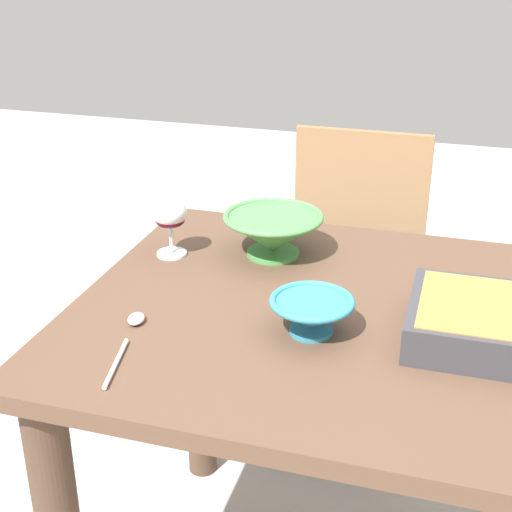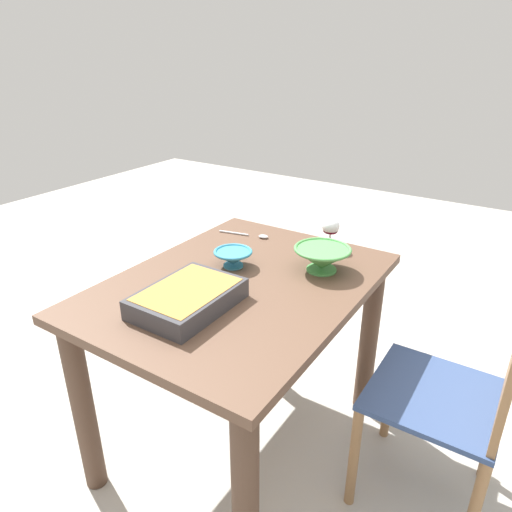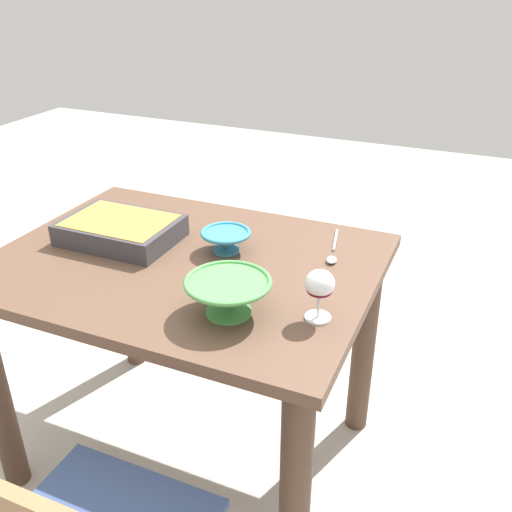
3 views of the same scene
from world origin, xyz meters
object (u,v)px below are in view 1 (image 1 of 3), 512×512
at_px(chair, 350,268).
at_px(serving_spoon, 130,332).
at_px(dining_table, 365,385).
at_px(wine_glass, 170,216).
at_px(casserole_dish, 512,325).
at_px(small_bowl, 273,232).
at_px(mixing_bowl, 312,313).

height_order(chair, serving_spoon, chair).
xyz_separation_m(dining_table, wine_glass, (0.45, -0.14, 0.24)).
relative_size(casserole_dish, serving_spoon, 1.47).
bearing_deg(dining_table, small_bowl, -40.47).
relative_size(mixing_bowl, serving_spoon, 0.64).
distance_m(wine_glass, serving_spoon, 0.36).
distance_m(chair, small_bowl, 0.66).
relative_size(dining_table, small_bowl, 5.13).
xyz_separation_m(casserole_dish, small_bowl, (0.49, -0.24, 0.01)).
height_order(mixing_bowl, small_bowl, small_bowl).
bearing_deg(wine_glass, small_bowl, -163.00).
xyz_separation_m(dining_table, casserole_dish, (-0.24, 0.03, 0.19)).
relative_size(chair, serving_spoon, 3.69).
relative_size(dining_table, mixing_bowl, 7.37).
bearing_deg(serving_spoon, wine_glass, -79.41).
xyz_separation_m(mixing_bowl, small_bowl, (0.15, -0.30, 0.01)).
relative_size(mixing_bowl, small_bowl, 0.70).
distance_m(dining_table, mixing_bowl, 0.23).
bearing_deg(casserole_dish, dining_table, -8.07).
height_order(mixing_bowl, serving_spoon, mixing_bowl).
relative_size(dining_table, chair, 1.27).
xyz_separation_m(dining_table, serving_spoon, (0.39, 0.20, 0.16)).
distance_m(dining_table, small_bowl, 0.38).
distance_m(wine_glass, mixing_bowl, 0.44).
distance_m(wine_glass, small_bowl, 0.22).
relative_size(dining_table, wine_glass, 8.33).
bearing_deg(chair, wine_glass, 65.10).
relative_size(chair, wine_glass, 6.54).
xyz_separation_m(dining_table, chair, (0.16, -0.78, -0.12)).
xyz_separation_m(casserole_dish, serving_spoon, (0.63, 0.16, -0.03)).
height_order(dining_table, chair, chair).
bearing_deg(mixing_bowl, wine_glass, -33.08).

